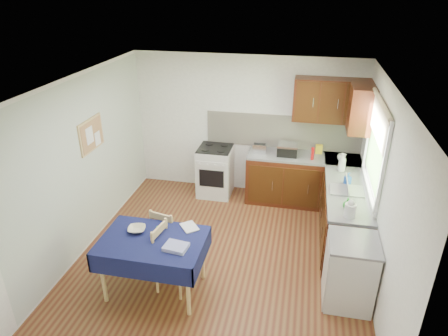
% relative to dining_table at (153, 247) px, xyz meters
% --- Properties ---
extents(floor, '(4.20, 4.20, 0.00)m').
position_rel_dining_table_xyz_m(floor, '(0.68, 0.84, -0.66)').
color(floor, '#552616').
rests_on(floor, ground).
extents(ceiling, '(4.00, 4.20, 0.02)m').
position_rel_dining_table_xyz_m(ceiling, '(0.68, 0.84, 1.84)').
color(ceiling, white).
rests_on(ceiling, wall_back).
extents(wall_back, '(4.00, 0.02, 2.50)m').
position_rel_dining_table_xyz_m(wall_back, '(0.68, 2.94, 0.59)').
color(wall_back, silver).
rests_on(wall_back, ground).
extents(wall_front, '(4.00, 0.02, 2.50)m').
position_rel_dining_table_xyz_m(wall_front, '(0.68, -1.26, 0.59)').
color(wall_front, silver).
rests_on(wall_front, ground).
extents(wall_left, '(0.02, 4.20, 2.50)m').
position_rel_dining_table_xyz_m(wall_left, '(-1.32, 0.84, 0.59)').
color(wall_left, silver).
rests_on(wall_left, ground).
extents(wall_right, '(0.02, 4.20, 2.50)m').
position_rel_dining_table_xyz_m(wall_right, '(2.68, 0.84, 0.59)').
color(wall_right, silver).
rests_on(wall_right, ground).
extents(base_cabinets, '(1.90, 2.30, 0.86)m').
position_rel_dining_table_xyz_m(base_cabinets, '(2.03, 2.10, -0.23)').
color(base_cabinets, '#351209').
rests_on(base_cabinets, ground).
extents(worktop_back, '(1.90, 0.60, 0.04)m').
position_rel_dining_table_xyz_m(worktop_back, '(1.73, 2.64, 0.22)').
color(worktop_back, slate).
rests_on(worktop_back, base_cabinets).
extents(worktop_right, '(0.60, 1.70, 0.04)m').
position_rel_dining_table_xyz_m(worktop_right, '(2.38, 1.49, 0.22)').
color(worktop_right, slate).
rests_on(worktop_right, base_cabinets).
extents(worktop_corner, '(0.60, 0.60, 0.04)m').
position_rel_dining_table_xyz_m(worktop_corner, '(2.38, 2.64, 0.22)').
color(worktop_corner, slate).
rests_on(worktop_corner, base_cabinets).
extents(splashback, '(2.70, 0.02, 0.60)m').
position_rel_dining_table_xyz_m(splashback, '(1.33, 2.93, 0.54)').
color(splashback, beige).
rests_on(splashback, wall_back).
extents(upper_cabinets, '(1.20, 0.85, 0.70)m').
position_rel_dining_table_xyz_m(upper_cabinets, '(2.20, 2.64, 1.19)').
color(upper_cabinets, '#351209').
rests_on(upper_cabinets, wall_back).
extents(stove, '(0.60, 0.61, 0.92)m').
position_rel_dining_table_xyz_m(stove, '(0.18, 2.64, -0.20)').
color(stove, silver).
rests_on(stove, ground).
extents(window, '(0.04, 1.48, 1.26)m').
position_rel_dining_table_xyz_m(window, '(2.65, 1.54, 0.99)').
color(window, '#355824').
rests_on(window, wall_right).
extents(fridge, '(0.58, 0.60, 0.89)m').
position_rel_dining_table_xyz_m(fridge, '(2.38, 0.29, -0.22)').
color(fridge, silver).
rests_on(fridge, ground).
extents(corkboard, '(0.04, 0.62, 0.47)m').
position_rel_dining_table_xyz_m(corkboard, '(-1.30, 1.14, 0.93)').
color(corkboard, tan).
rests_on(corkboard, wall_left).
extents(dining_table, '(1.27, 0.86, 0.77)m').
position_rel_dining_table_xyz_m(dining_table, '(0.00, 0.00, 0.00)').
color(dining_table, '#0F113E').
rests_on(dining_table, ground).
extents(chair_far, '(0.47, 0.47, 0.88)m').
position_rel_dining_table_xyz_m(chair_far, '(-0.02, 0.56, -0.20)').
color(chair_far, tan).
rests_on(chair_far, ground).
extents(chair_near, '(0.47, 0.47, 0.92)m').
position_rel_dining_table_xyz_m(chair_near, '(0.18, 0.08, -0.18)').
color(chair_near, tan).
rests_on(chair_near, ground).
extents(toaster, '(0.23, 0.14, 0.18)m').
position_rel_dining_table_xyz_m(toaster, '(0.97, 2.61, 0.32)').
color(toaster, silver).
rests_on(toaster, worktop_back).
extents(sandwich_press, '(0.33, 0.29, 0.20)m').
position_rel_dining_table_xyz_m(sandwich_press, '(1.44, 2.62, 0.33)').
color(sandwich_press, black).
rests_on(sandwich_press, worktop_back).
extents(sauce_bottle, '(0.05, 0.05, 0.22)m').
position_rel_dining_table_xyz_m(sauce_bottle, '(1.86, 2.50, 0.34)').
color(sauce_bottle, red).
rests_on(sauce_bottle, worktop_back).
extents(yellow_packet, '(0.13, 0.10, 0.15)m').
position_rel_dining_table_xyz_m(yellow_packet, '(1.97, 2.79, 0.31)').
color(yellow_packet, gold).
rests_on(yellow_packet, worktop_back).
extents(dish_rack, '(0.46, 0.35, 0.22)m').
position_rel_dining_table_xyz_m(dish_rack, '(2.35, 1.50, 0.26)').
color(dish_rack, gray).
rests_on(dish_rack, worktop_right).
extents(kettle, '(0.14, 0.14, 0.24)m').
position_rel_dining_table_xyz_m(kettle, '(2.34, 0.81, 0.34)').
color(kettle, silver).
rests_on(kettle, worktop_right).
extents(cup, '(0.16, 0.16, 0.10)m').
position_rel_dining_table_xyz_m(cup, '(2.34, 2.56, 0.29)').
color(cup, white).
rests_on(cup, worktop_back).
extents(soap_bottle_a, '(0.16, 0.16, 0.30)m').
position_rel_dining_table_xyz_m(soap_bottle_a, '(2.31, 2.15, 0.39)').
color(soap_bottle_a, silver).
rests_on(soap_bottle_a, worktop_right).
extents(soap_bottle_b, '(0.11, 0.11, 0.17)m').
position_rel_dining_table_xyz_m(soap_bottle_b, '(2.38, 1.73, 0.32)').
color(soap_bottle_b, blue).
rests_on(soap_bottle_b, worktop_right).
extents(soap_bottle_c, '(0.13, 0.13, 0.16)m').
position_rel_dining_table_xyz_m(soap_bottle_c, '(2.33, 1.00, 0.31)').
color(soap_bottle_c, '#268B2A').
rests_on(soap_bottle_c, worktop_right).
extents(plate_bowl, '(0.26, 0.26, 0.05)m').
position_rel_dining_table_xyz_m(plate_bowl, '(-0.25, 0.13, 0.13)').
color(plate_bowl, beige).
rests_on(plate_bowl, dining_table).
extents(book, '(0.29, 0.30, 0.02)m').
position_rel_dining_table_xyz_m(book, '(0.30, 0.28, 0.11)').
color(book, white).
rests_on(book, dining_table).
extents(spice_jar, '(0.05, 0.05, 0.10)m').
position_rel_dining_table_xyz_m(spice_jar, '(0.03, 0.14, 0.15)').
color(spice_jar, '#238136').
rests_on(spice_jar, dining_table).
extents(tea_towel, '(0.29, 0.24, 0.05)m').
position_rel_dining_table_xyz_m(tea_towel, '(0.34, -0.11, 0.13)').
color(tea_towel, '#293298').
rests_on(tea_towel, dining_table).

